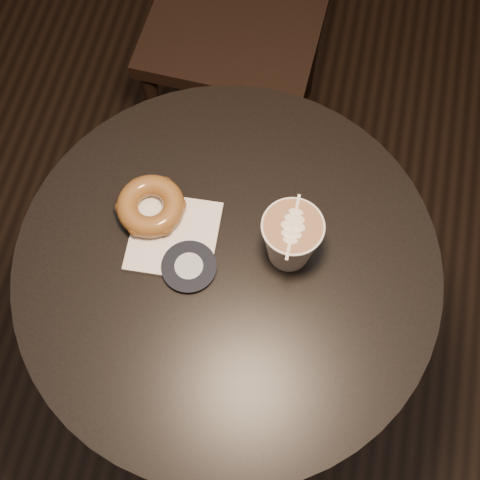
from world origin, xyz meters
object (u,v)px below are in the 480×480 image
at_px(cafe_table, 229,301).
at_px(pastry_bag, 174,236).
at_px(latte_cup, 291,240).
at_px(doughnut, 151,206).

height_order(cafe_table, pastry_bag, pastry_bag).
distance_m(pastry_bag, latte_cup, 0.20).
bearing_deg(pastry_bag, latte_cup, 0.63).
bearing_deg(cafe_table, latte_cup, 22.57).
relative_size(pastry_bag, latte_cup, 1.33).
distance_m(doughnut, latte_cup, 0.24).
xyz_separation_m(cafe_table, pastry_bag, (-0.10, 0.03, 0.20)).
height_order(cafe_table, doughnut, doughnut).
bearing_deg(cafe_table, pastry_bag, 164.20).
height_order(doughnut, latte_cup, latte_cup).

